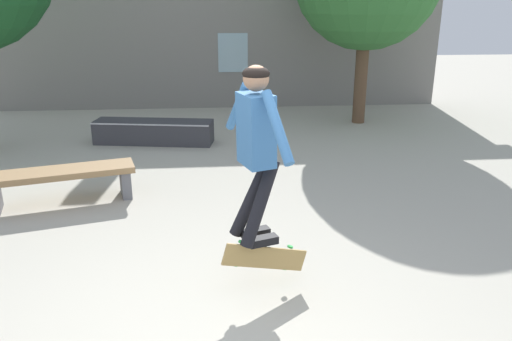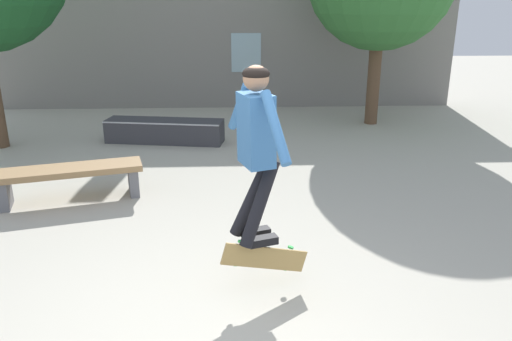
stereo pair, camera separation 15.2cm
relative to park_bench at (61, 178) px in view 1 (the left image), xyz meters
name	(u,v)px [view 1 (the left image)]	position (x,y,z in m)	size (l,w,h in m)	color
ground_plane	(225,336)	(2.01, -2.90, -0.34)	(40.00, 40.00, 0.00)	#B2AD9E
building_backdrop	(213,30)	(2.00, 6.07, 1.47)	(11.44, 0.52, 4.59)	gray
park_bench	(61,178)	(0.00, 0.00, 0.00)	(1.88, 0.92, 0.45)	#99754C
skate_ledge	(154,132)	(0.87, 2.79, -0.13)	(2.20, 0.88, 0.42)	#38383D
skater	(256,140)	(2.31, -2.25, 1.07)	(0.48, 1.24, 1.53)	teal
skateboard_flipping	(265,257)	(2.39, -2.31, 0.02)	(0.79, 0.34, 0.44)	#AD894C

